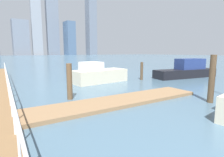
% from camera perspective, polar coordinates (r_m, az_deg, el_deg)
% --- Properties ---
extents(ground_plane, '(300.00, 300.00, 0.00)m').
position_cam_1_polar(ground_plane, '(19.56, -21.72, 0.01)').
color(ground_plane, slate).
extents(floating_dock, '(10.37, 2.00, 0.18)m').
position_cam_1_polar(floating_dock, '(9.45, 1.48, -7.44)').
color(floating_dock, '#93704C').
rests_on(floating_dock, ground_plane).
extents(boardwalk_railing, '(0.06, 30.35, 1.08)m').
position_cam_1_polar(boardwalk_railing, '(9.49, -30.44, -1.46)').
color(boardwalk_railing, white).
rests_on(boardwalk_railing, boardwalk).
extents(dock_piling_0, '(0.27, 0.27, 1.74)m').
position_cam_1_polar(dock_piling_0, '(17.41, 9.56, 2.41)').
color(dock_piling_0, brown).
rests_on(dock_piling_0, ground_plane).
extents(dock_piling_2, '(0.31, 0.31, 2.56)m').
position_cam_1_polar(dock_piling_2, '(10.73, 29.54, -0.14)').
color(dock_piling_2, brown).
rests_on(dock_piling_2, ground_plane).
extents(dock_piling_3, '(0.31, 0.31, 2.06)m').
position_cam_1_polar(dock_piling_3, '(10.30, -13.57, -0.97)').
color(dock_piling_3, brown).
rests_on(dock_piling_3, ground_plane).
extents(moored_boat_0, '(7.44, 2.78, 2.00)m').
position_cam_1_polar(moored_boat_0, '(20.52, 22.97, 2.41)').
color(moored_boat_0, black).
rests_on(moored_boat_0, ground_plane).
extents(moored_boat_3, '(5.15, 2.60, 1.85)m').
position_cam_1_polar(moored_boat_3, '(15.86, -4.39, 1.29)').
color(moored_boat_3, beige).
rests_on(moored_boat_3, ground_plane).
extents(skyline_tower_3, '(14.22, 8.48, 31.11)m').
position_cam_1_polar(skyline_tower_3, '(181.57, -27.36, 11.65)').
color(skyline_tower_3, gray).
rests_on(skyline_tower_3, ground_plane).
extents(skyline_tower_4, '(9.39, 12.94, 89.70)m').
position_cam_1_polar(skyline_tower_4, '(185.66, -23.59, 20.97)').
color(skyline_tower_4, '#8C939E').
rests_on(skyline_tower_4, ground_plane).
extents(skyline_tower_5, '(11.40, 11.03, 68.48)m').
position_cam_1_polar(skyline_tower_5, '(183.87, -18.80, 17.96)').
color(skyline_tower_5, slate).
rests_on(skyline_tower_5, ground_plane).
extents(skyline_tower_6, '(8.78, 11.83, 30.78)m').
position_cam_1_polar(skyline_tower_6, '(174.98, -13.52, 12.45)').
color(skyline_tower_6, slate).
rests_on(skyline_tower_6, ground_plane).
extents(skyline_tower_7, '(8.37, 9.73, 79.45)m').
position_cam_1_polar(skyline_tower_7, '(185.21, -6.83, 20.00)').
color(skyline_tower_7, slate).
rests_on(skyline_tower_7, ground_plane).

